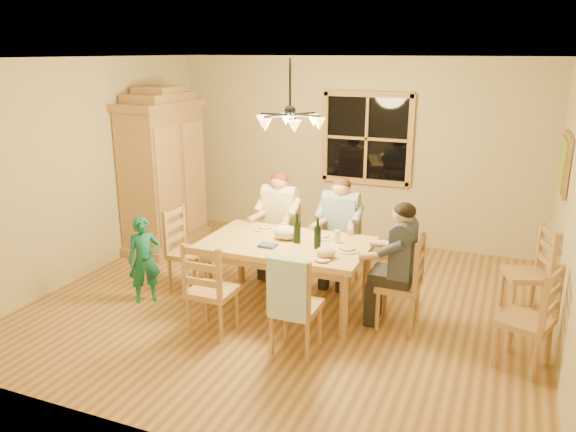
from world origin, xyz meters
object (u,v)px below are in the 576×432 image
at_px(chair_far_left, 279,251).
at_px(adult_slate_man, 401,250).
at_px(chair_near_left, 213,305).
at_px(wine_bottle_a, 297,228).
at_px(dining_table, 286,251).
at_px(chair_spare_front, 523,336).
at_px(chair_end_left, 190,265).
at_px(child, 144,260).
at_px(adult_plaid_man, 340,218).
at_px(wine_bottle_b, 318,233).
at_px(chair_far_right, 339,260).
at_px(chair_spare_back, 524,287).
at_px(armoire, 164,175).
at_px(chair_near_right, 296,320).
at_px(chandelier, 290,120).
at_px(chair_end_right, 398,299).
at_px(adult_woman, 279,211).

xyz_separation_m(chair_far_left, adult_slate_man, (1.70, -0.86, 0.54)).
height_order(chair_near_left, wine_bottle_a, wine_bottle_a).
distance_m(adult_slate_man, wine_bottle_a, 1.14).
xyz_separation_m(dining_table, chair_spare_front, (2.46, -0.37, -0.36)).
height_order(chair_end_left, child, child).
height_order(chair_near_left, adult_slate_man, adult_slate_man).
bearing_deg(adult_plaid_man, chair_far_left, 0.00).
xyz_separation_m(wine_bottle_b, chair_spare_front, (2.08, -0.31, -0.62)).
height_order(dining_table, chair_end_left, chair_end_left).
bearing_deg(wine_bottle_a, chair_far_right, 73.91).
distance_m(chair_far_right, chair_spare_back, 2.11).
bearing_deg(chair_near_left, armoire, 133.14).
relative_size(chair_end_left, wine_bottle_b, 3.00).
bearing_deg(adult_plaid_man, dining_table, 67.62).
height_order(chair_near_left, chair_spare_back, same).
bearing_deg(chair_near_right, wine_bottle_b, 95.06).
bearing_deg(chair_near_right, adult_slate_man, 46.74).
xyz_separation_m(chair_far_left, chair_far_right, (0.80, -0.00, 0.00)).
xyz_separation_m(adult_slate_man, chair_spare_back, (1.21, 0.80, -0.54)).
distance_m(chair_near_right, wine_bottle_a, 1.13).
height_order(chandelier, chair_end_left, chandelier).
relative_size(chair_end_right, wine_bottle_a, 3.00).
height_order(chair_near_right, adult_woman, adult_woman).
bearing_deg(armoire, dining_table, -27.41).
bearing_deg(wine_bottle_b, chair_spare_front, -8.46).
bearing_deg(adult_woman, adult_slate_man, 153.43).
height_order(child, chair_spare_front, child).
bearing_deg(dining_table, chair_near_left, -118.06).
bearing_deg(chair_end_left, adult_woman, 136.74).
bearing_deg(wine_bottle_a, chair_end_right, -1.60).
bearing_deg(child, chair_end_left, 17.60).
height_order(chair_far_right, chair_end_left, same).
height_order(chair_far_left, chair_end_right, same).
xyz_separation_m(chair_far_left, chair_near_left, (-0.00, -1.70, 0.00)).
distance_m(chair_far_right, adult_woman, 0.97).
bearing_deg(adult_slate_man, armoire, 71.27).
bearing_deg(chandelier, chair_spare_front, -10.49).
distance_m(chair_end_left, wine_bottle_a, 1.50).
height_order(chair_end_left, wine_bottle_a, wine_bottle_a).
bearing_deg(chair_far_right, adult_plaid_man, -179.84).
xyz_separation_m(chair_end_left, adult_slate_man, (2.51, -0.01, 0.54)).
distance_m(dining_table, chair_spare_back, 2.61).
relative_size(chair_far_right, chair_end_left, 1.00).
bearing_deg(wine_bottle_a, chair_spare_back, 18.25).
bearing_deg(chair_end_left, wine_bottle_b, 87.76).
relative_size(armoire, chair_end_left, 2.32).
bearing_deg(armoire, adult_slate_man, -18.89).
distance_m(wine_bottle_a, chair_spare_front, 2.46).
distance_m(armoire, wine_bottle_b, 3.09).
bearing_deg(adult_woman, chair_near_left, 90.00).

